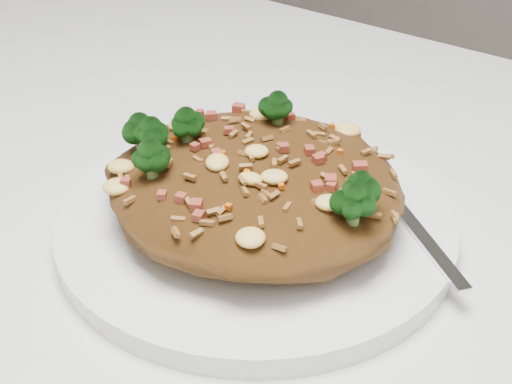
# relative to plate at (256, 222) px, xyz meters

# --- Properties ---
(plate) EXTENTS (0.24, 0.24, 0.01)m
(plate) POSITION_rel_plate_xyz_m (0.00, 0.00, 0.00)
(plate) COLOR white
(plate) RESTS_ON dining_table
(fried_rice) EXTENTS (0.18, 0.17, 0.06)m
(fried_rice) POSITION_rel_plate_xyz_m (-0.00, -0.00, 0.04)
(fried_rice) COLOR brown
(fried_rice) RESTS_ON plate
(fork) EXTENTS (0.14, 0.11, 0.00)m
(fork) POSITION_rel_plate_xyz_m (0.07, 0.05, 0.01)
(fork) COLOR silver
(fork) RESTS_ON plate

